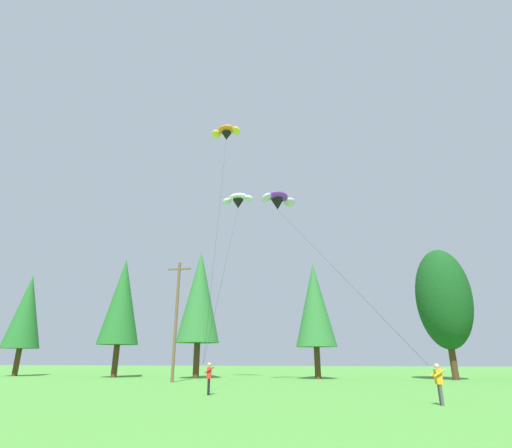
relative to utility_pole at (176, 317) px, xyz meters
name	(u,v)px	position (x,y,z in m)	size (l,w,h in m)	color
treeline_tree_a	(26,311)	(-22.74, 8.49, 1.89)	(4.18, 4.18, 11.73)	#472D19
treeline_tree_b	(122,301)	(-9.70, 7.50, 2.66)	(4.45, 4.45, 12.95)	#472D19
treeline_tree_c	(199,296)	(-0.39, 7.21, 2.94)	(4.55, 4.55, 13.40)	#472D19
treeline_tree_d	(315,304)	(11.98, 8.15, 1.85)	(4.17, 4.17, 11.67)	#472D19
treeline_tree_e	(444,298)	(24.77, 8.40, 2.16)	(5.20, 5.20, 12.58)	#472D19
utility_pole	(176,317)	(0.00, 0.00, 0.00)	(2.20, 0.26, 10.38)	brown
kite_flyer_near	(209,376)	(6.76, -11.36, -4.46)	(0.65, 0.68, 1.69)	black
kite_flyer_mid	(439,380)	(18.06, -14.40, -4.46)	(0.56, 0.60, 1.69)	#4C4C51
parafoil_kite_high_orange	(226,133)	(3.42, 2.59, 20.14)	(4.84, 14.80, 24.85)	orange
parafoil_kite_mid_purple	(278,200)	(9.21, 1.26, 11.06)	(10.30, 17.30, 15.79)	purple
parafoil_kite_far_white	(238,201)	(4.28, 5.03, 12.94)	(4.11, 17.24, 17.66)	white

